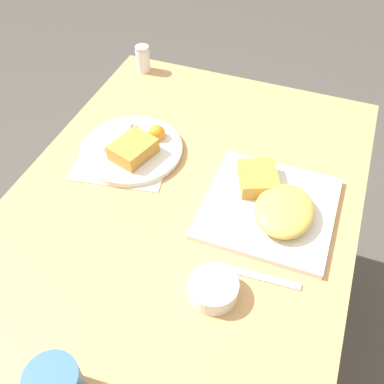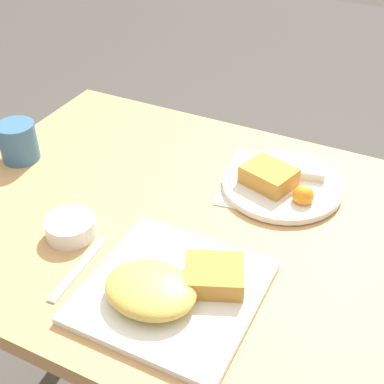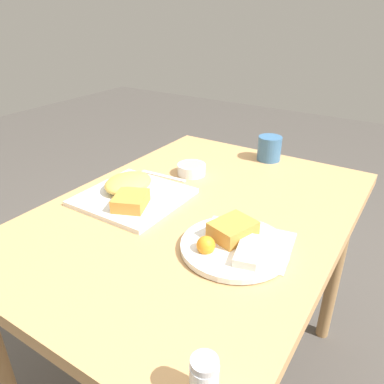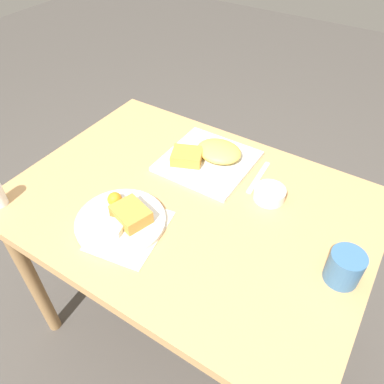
{
  "view_description": "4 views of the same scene",
  "coord_description": "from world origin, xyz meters",
  "px_view_note": "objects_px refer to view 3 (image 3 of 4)",
  "views": [
    {
      "loc": [
        -0.63,
        -0.26,
        1.5
      ],
      "look_at": [
        0.02,
        -0.02,
        0.76
      ],
      "focal_mm": 42.0,
      "sensor_mm": 36.0,
      "label": 1
    },
    {
      "loc": [
        0.36,
        -0.74,
        1.42
      ],
      "look_at": [
        -0.02,
        0.02,
        0.79
      ],
      "focal_mm": 50.0,
      "sensor_mm": 36.0,
      "label": 2
    },
    {
      "loc": [
        0.79,
        0.49,
        1.26
      ],
      "look_at": [
        -0.03,
        -0.04,
        0.77
      ],
      "focal_mm": 35.0,
      "sensor_mm": 36.0,
      "label": 3
    },
    {
      "loc": [
        -0.44,
        0.68,
        1.54
      ],
      "look_at": [
        -0.01,
        -0.0,
        0.78
      ],
      "focal_mm": 35.0,
      "sensor_mm": 36.0,
      "label": 4
    }
  ],
  "objects_px": {
    "salt_shaker": "(204,382)",
    "plate_square_near": "(131,192)",
    "butter_knife": "(163,176)",
    "coffee_mug": "(269,148)",
    "sauce_ramekin": "(191,169)",
    "plate_oval_far": "(234,243)"
  },
  "relations": [
    {
      "from": "plate_square_near",
      "to": "salt_shaker",
      "type": "height_order",
      "value": "salt_shaker"
    },
    {
      "from": "salt_shaker",
      "to": "coffee_mug",
      "type": "height_order",
      "value": "coffee_mug"
    },
    {
      "from": "salt_shaker",
      "to": "coffee_mug",
      "type": "xyz_separation_m",
      "value": [
        -0.94,
        -0.29,
        0.01
      ]
    },
    {
      "from": "plate_oval_far",
      "to": "coffee_mug",
      "type": "distance_m",
      "value": 0.6
    },
    {
      "from": "sauce_ramekin",
      "to": "salt_shaker",
      "type": "xyz_separation_m",
      "value": [
        0.67,
        0.46,
        0.02
      ]
    },
    {
      "from": "plate_square_near",
      "to": "sauce_ramekin",
      "type": "xyz_separation_m",
      "value": [
        -0.25,
        0.06,
        -0.0
      ]
    },
    {
      "from": "sauce_ramekin",
      "to": "salt_shaker",
      "type": "distance_m",
      "value": 0.82
    },
    {
      "from": "plate_square_near",
      "to": "salt_shaker",
      "type": "bearing_deg",
      "value": 50.27
    },
    {
      "from": "salt_shaker",
      "to": "plate_square_near",
      "type": "bearing_deg",
      "value": -129.73
    },
    {
      "from": "coffee_mug",
      "to": "sauce_ramekin",
      "type": "bearing_deg",
      "value": -32.19
    },
    {
      "from": "plate_square_near",
      "to": "sauce_ramekin",
      "type": "height_order",
      "value": "plate_square_near"
    },
    {
      "from": "plate_square_near",
      "to": "salt_shaker",
      "type": "xyz_separation_m",
      "value": [
        0.43,
        0.51,
        0.01
      ]
    },
    {
      "from": "plate_square_near",
      "to": "coffee_mug",
      "type": "distance_m",
      "value": 0.56
    },
    {
      "from": "plate_square_near",
      "to": "butter_knife",
      "type": "relative_size",
      "value": 1.66
    },
    {
      "from": "sauce_ramekin",
      "to": "salt_shaker",
      "type": "bearing_deg",
      "value": 34.2
    },
    {
      "from": "sauce_ramekin",
      "to": "coffee_mug",
      "type": "relative_size",
      "value": 1.07
    },
    {
      "from": "coffee_mug",
      "to": "plate_square_near",
      "type": "bearing_deg",
      "value": -23.64
    },
    {
      "from": "plate_square_near",
      "to": "butter_knife",
      "type": "height_order",
      "value": "plate_square_near"
    },
    {
      "from": "butter_knife",
      "to": "plate_square_near",
      "type": "bearing_deg",
      "value": -88.99
    },
    {
      "from": "plate_oval_far",
      "to": "butter_knife",
      "type": "xyz_separation_m",
      "value": [
        -0.25,
        -0.39,
        -0.02
      ]
    },
    {
      "from": "coffee_mug",
      "to": "plate_oval_far",
      "type": "bearing_deg",
      "value": 14.65
    },
    {
      "from": "plate_oval_far",
      "to": "sauce_ramekin",
      "type": "bearing_deg",
      "value": -134.24
    }
  ]
}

